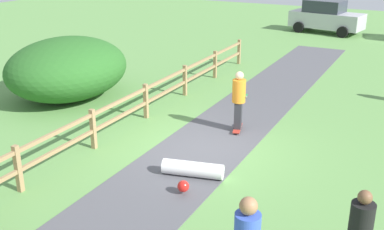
# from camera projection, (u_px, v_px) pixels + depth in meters

# --- Properties ---
(ground_plane) EXTENTS (60.00, 60.00, 0.00)m
(ground_plane) POSITION_uv_depth(u_px,v_px,m) (203.00, 149.00, 12.42)
(ground_plane) COLOR #60934C
(asphalt_path) EXTENTS (2.40, 28.00, 0.02)m
(asphalt_path) POSITION_uv_depth(u_px,v_px,m) (203.00, 148.00, 12.42)
(asphalt_path) COLOR #515156
(asphalt_path) RESTS_ON ground_plane
(wooden_fence) EXTENTS (0.12, 18.12, 1.10)m
(wooden_fence) POSITION_uv_depth(u_px,v_px,m) (121.00, 110.00, 13.30)
(wooden_fence) COLOR #997A51
(wooden_fence) RESTS_ON ground_plane
(bush_large) EXTENTS (3.79, 4.55, 2.12)m
(bush_large) POSITION_uv_depth(u_px,v_px,m) (68.00, 68.00, 16.14)
(bush_large) COLOR #286023
(bush_large) RESTS_ON ground_plane
(skater_riding) EXTENTS (0.47, 0.82, 1.77)m
(skater_riding) POSITION_uv_depth(u_px,v_px,m) (239.00, 98.00, 13.24)
(skater_riding) COLOR #B23326
(skater_riding) RESTS_ON asphalt_path
(skater_fallen) EXTENTS (1.49, 1.29, 0.36)m
(skater_fallen) POSITION_uv_depth(u_px,v_px,m) (192.00, 170.00, 10.82)
(skater_fallen) COLOR white
(skater_fallen) RESTS_ON asphalt_path
(skateboard_loose) EXTENTS (0.24, 0.81, 0.08)m
(skateboard_loose) POSITION_uv_depth(u_px,v_px,m) (242.00, 97.00, 16.22)
(skateboard_loose) COLOR #338C4C
(skateboard_loose) RESTS_ON asphalt_path
(parked_car_silver) EXTENTS (4.43, 2.54, 1.92)m
(parked_car_silver) POSITION_uv_depth(u_px,v_px,m) (326.00, 17.00, 27.81)
(parked_car_silver) COLOR #B7B7BC
(parked_car_silver) RESTS_ON ground_plane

